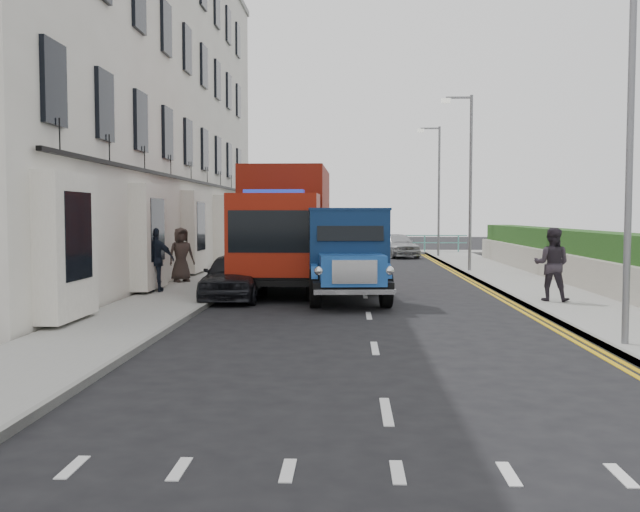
{
  "coord_description": "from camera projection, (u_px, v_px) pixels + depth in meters",
  "views": [
    {
      "loc": [
        -0.44,
        -14.36,
        2.35
      ],
      "look_at": [
        -1.12,
        1.7,
        1.4
      ],
      "focal_mm": 40.0,
      "sensor_mm": 36.0,
      "label": 1
    }
  ],
  "objects": [
    {
      "name": "ground",
      "position": [
        371.0,
        330.0,
        14.44
      ],
      "size": [
        120.0,
        120.0,
        0.0
      ],
      "primitive_type": "plane",
      "color": "black",
      "rests_on": "ground"
    },
    {
      "name": "pavement_west",
      "position": [
        207.0,
        283.0,
        23.63
      ],
      "size": [
        2.4,
        38.0,
        0.12
      ],
      "primitive_type": "cube",
      "color": "gray",
      "rests_on": "ground"
    },
    {
      "name": "pavement_east",
      "position": [
        526.0,
        284.0,
        23.19
      ],
      "size": [
        2.6,
        38.0,
        0.12
      ],
      "primitive_type": "cube",
      "color": "gray",
      "rests_on": "ground"
    },
    {
      "name": "promenade",
      "position": [
        357.0,
        252.0,
        43.36
      ],
      "size": [
        30.0,
        2.5,
        0.12
      ],
      "primitive_type": "cube",
      "color": "gray",
      "rests_on": "ground"
    },
    {
      "name": "sea_plane",
      "position": [
        354.0,
        237.0,
        74.29
      ],
      "size": [
        120.0,
        120.0,
        0.0
      ],
      "primitive_type": "plane",
      "color": "slate",
      "rests_on": "ground"
    },
    {
      "name": "terrace_west",
      "position": [
        116.0,
        89.0,
        27.39
      ],
      "size": [
        6.31,
        30.2,
        14.25
      ],
      "color": "white",
      "rests_on": "ground"
    },
    {
      "name": "garden_east",
      "position": [
        586.0,
        259.0,
        23.06
      ],
      "size": [
        1.45,
        28.0,
        1.75
      ],
      "color": "#B2AD9E",
      "rests_on": "ground"
    },
    {
      "name": "seafront_railing",
      "position": [
        357.0,
        244.0,
        42.53
      ],
      "size": [
        13.0,
        0.08,
        1.11
      ],
      "color": "#59B2A5",
      "rests_on": "ground"
    },
    {
      "name": "lamp_near",
      "position": [
        623.0,
        116.0,
        12.04
      ],
      "size": [
        1.23,
        0.18,
        7.0
      ],
      "color": "slate",
      "rests_on": "ground"
    },
    {
      "name": "lamp_mid",
      "position": [
        468.0,
        172.0,
        27.99
      ],
      "size": [
        1.23,
        0.18,
        7.0
      ],
      "color": "slate",
      "rests_on": "ground"
    },
    {
      "name": "lamp_far",
      "position": [
        437.0,
        183.0,
        37.97
      ],
      "size": [
        1.23,
        0.18,
        7.0
      ],
      "color": "slate",
      "rests_on": "ground"
    },
    {
      "name": "bedford_lorry",
      "position": [
        348.0,
        260.0,
        18.68
      ],
      "size": [
        2.45,
        5.35,
        2.46
      ],
      "rotation": [
        0.0,
        0.0,
        0.08
      ],
      "color": "black",
      "rests_on": "ground"
    },
    {
      "name": "red_lorry",
      "position": [
        285.0,
        225.0,
        22.2
      ],
      "size": [
        2.55,
        7.27,
        3.8
      ],
      "rotation": [
        0.0,
        0.0,
        -0.01
      ],
      "color": "black",
      "rests_on": "ground"
    },
    {
      "name": "parked_car_front",
      "position": [
        235.0,
        276.0,
        19.53
      ],
      "size": [
        1.55,
        3.82,
        1.3
      ],
      "primitive_type": "imported",
      "rotation": [
        0.0,
        0.0,
        -0.0
      ],
      "color": "black",
      "rests_on": "ground"
    },
    {
      "name": "parked_car_mid",
      "position": [
        250.0,
        268.0,
        22.48
      ],
      "size": [
        1.47,
        3.88,
        1.26
      ],
      "primitive_type": "imported",
      "rotation": [
        0.0,
        0.0,
        -0.03
      ],
      "color": "#5293B0",
      "rests_on": "ground"
    },
    {
      "name": "parked_car_rear",
      "position": [
        281.0,
        252.0,
        32.42
      ],
      "size": [
        2.17,
        4.51,
        1.27
      ],
      "primitive_type": "imported",
      "rotation": [
        0.0,
        0.0,
        -0.09
      ],
      "color": "#A4A2A7",
      "rests_on": "ground"
    },
    {
      "name": "seafront_car_left",
      "position": [
        292.0,
        246.0,
        37.55
      ],
      "size": [
        2.66,
        4.89,
        1.3
      ],
      "primitive_type": "imported",
      "rotation": [
        0.0,
        0.0,
        3.25
      ],
      "color": "black",
      "rests_on": "ground"
    },
    {
      "name": "seafront_car_right",
      "position": [
        397.0,
        245.0,
        38.75
      ],
      "size": [
        2.6,
        4.27,
        1.36
      ],
      "primitive_type": "imported",
      "rotation": [
        0.0,
        0.0,
        0.27
      ],
      "color": "#AAACAF",
      "rests_on": "ground"
    },
    {
      "name": "pedestrian_east_far",
      "position": [
        552.0,
        264.0,
        18.25
      ],
      "size": [
        1.12,
        1.01,
        1.88
      ],
      "primitive_type": "imported",
      "rotation": [
        0.0,
        0.0,
        2.76
      ],
      "color": "#2D272F",
      "rests_on": "pavement_east"
    },
    {
      "name": "pedestrian_west_near",
      "position": [
        155.0,
        260.0,
        20.35
      ],
      "size": [
        1.08,
        0.45,
        1.84
      ],
      "primitive_type": "imported",
      "rotation": [
        0.0,
        0.0,
        3.14
      ],
      "color": "black",
      "rests_on": "pavement_west"
    },
    {
      "name": "pedestrian_west_far",
      "position": [
        181.0,
        255.0,
        23.45
      ],
      "size": [
        1.04,
        0.97,
        1.79
      ],
      "primitive_type": "imported",
      "rotation": [
        0.0,
        0.0,
        0.62
      ],
      "color": "#3B2F2A",
      "rests_on": "pavement_west"
    }
  ]
}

